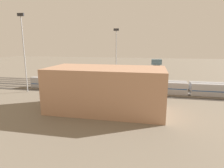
% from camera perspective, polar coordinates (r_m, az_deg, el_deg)
% --- Properties ---
extents(ground_plane, '(400.00, 400.00, 0.00)m').
position_cam_1_polar(ground_plane, '(95.30, -3.29, -0.86)').
color(ground_plane, '#756B5B').
extents(track_bed_0, '(140.00, 2.80, 0.12)m').
position_cam_1_polar(track_bed_0, '(107.14, -1.56, 0.61)').
color(track_bed_0, '#4C443D').
rests_on(track_bed_0, ground_plane).
extents(track_bed_1, '(140.00, 2.80, 0.12)m').
position_cam_1_polar(track_bed_1, '(102.38, -2.20, 0.08)').
color(track_bed_1, '#4C443D').
rests_on(track_bed_1, ground_plane).
extents(track_bed_2, '(140.00, 2.80, 0.12)m').
position_cam_1_polar(track_bed_2, '(97.64, -2.91, -0.51)').
color(track_bed_2, '#4C443D').
rests_on(track_bed_2, ground_plane).
extents(track_bed_3, '(140.00, 2.80, 0.12)m').
position_cam_1_polar(track_bed_3, '(92.94, -3.69, -1.16)').
color(track_bed_3, '#3D3833').
rests_on(track_bed_3, ground_plane).
extents(track_bed_4, '(140.00, 2.80, 0.12)m').
position_cam_1_polar(track_bed_4, '(88.26, -4.56, -1.88)').
color(track_bed_4, '#4C443D').
rests_on(track_bed_4, ground_plane).
extents(track_bed_5, '(140.00, 2.80, 0.12)m').
position_cam_1_polar(track_bed_5, '(83.63, -5.52, -2.68)').
color(track_bed_5, '#3D3833').
rests_on(track_bed_5, ground_plane).
extents(train_on_track_2, '(95.60, 3.06, 3.80)m').
position_cam_1_polar(train_on_track_2, '(94.46, 6.82, 0.19)').
color(train_on_track_2, '#A8AAB2').
rests_on(train_on_track_2, ground_plane).
extents(train_on_track_3, '(10.00, 3.00, 5.00)m').
position_cam_1_polar(train_on_track_3, '(94.55, -7.76, 0.28)').
color(train_on_track_3, '#D85914').
rests_on(train_on_track_3, ground_plane).
extents(train_on_track_4, '(95.60, 3.06, 5.00)m').
position_cam_1_polar(train_on_track_4, '(84.71, 5.44, -0.72)').
color(train_on_track_4, '#A8AAB2').
rests_on(train_on_track_4, ground_plane).
extents(train_on_track_5, '(10.00, 3.00, 5.00)m').
position_cam_1_polar(train_on_track_5, '(85.03, -9.32, -1.08)').
color(train_on_track_5, '#D85914').
rests_on(train_on_track_5, ground_plane).
extents(light_mast_0, '(2.80, 0.70, 28.79)m').
position_cam_1_polar(light_mast_0, '(106.91, 1.24, 10.38)').
color(light_mast_0, '#9EA0A5').
rests_on(light_mast_0, ground_plane).
extents(light_mast_1, '(2.80, 0.70, 33.13)m').
position_cam_1_polar(light_mast_1, '(90.98, -24.67, 10.53)').
color(light_mast_1, '#9EA0A5').
rests_on(light_mast_1, ground_plane).
extents(maintenance_shed, '(35.98, 17.36, 13.72)m').
position_cam_1_polar(maintenance_shed, '(61.06, -1.70, -1.52)').
color(maintenance_shed, tan).
rests_on(maintenance_shed, ground_plane).
extents(control_tower, '(6.00, 6.00, 11.77)m').
position_cam_1_polar(control_tower, '(119.49, 12.92, 4.83)').
color(control_tower, gray).
rests_on(control_tower, ground_plane).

